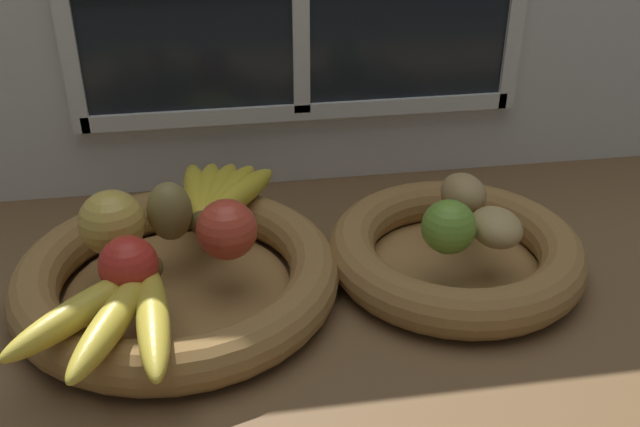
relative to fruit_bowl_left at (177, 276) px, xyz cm
name	(u,v)px	position (x,y,z in cm)	size (l,w,h in cm)	color
ground_plane	(333,291)	(18.95, -0.05, -4.23)	(140.00, 90.00, 3.00)	brown
back_wall	(298,0)	(18.95, 29.72, 25.15)	(140.00, 4.60, 55.00)	silver
fruit_bowl_left	(177,276)	(0.00, 0.00, 0.00)	(38.77, 38.77, 5.84)	olive
fruit_bowl_right	(455,252)	(34.59, 0.00, 0.01)	(32.16, 32.16, 5.84)	olive
apple_red_front	(128,265)	(-4.49, -6.47, 6.31)	(6.41, 6.41, 6.41)	red
apple_red_right	(227,230)	(6.24, -1.23, 6.66)	(7.11, 7.11, 7.11)	#CC422D
apple_golden_left	(112,223)	(-6.84, 1.92, 6.97)	(7.73, 7.73, 7.73)	gold
pear_brown	(170,211)	(-0.31, 3.88, 6.83)	(5.39, 5.32, 7.45)	olive
banana_bunch_front	(117,314)	(-5.33, -12.94, 4.75)	(17.20, 20.35, 3.29)	gold
banana_bunch_back	(217,194)	(5.48, 11.40, 4.77)	(13.76, 17.75, 3.34)	gold
potato_back	(463,194)	(36.72, 4.70, 5.64)	(7.20, 5.55, 5.07)	#A38451
potato_small	(496,227)	(38.01, -3.42, 5.26)	(7.30, 5.98, 4.32)	tan
lime_near	(449,227)	(31.82, -4.15, 6.33)	(6.45, 6.45, 6.45)	#6B9E33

